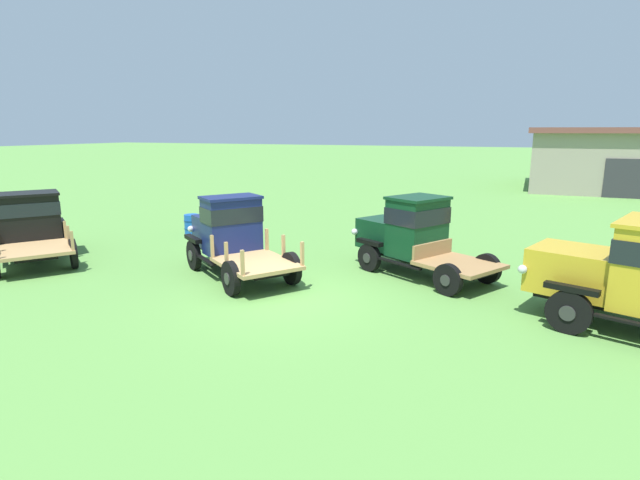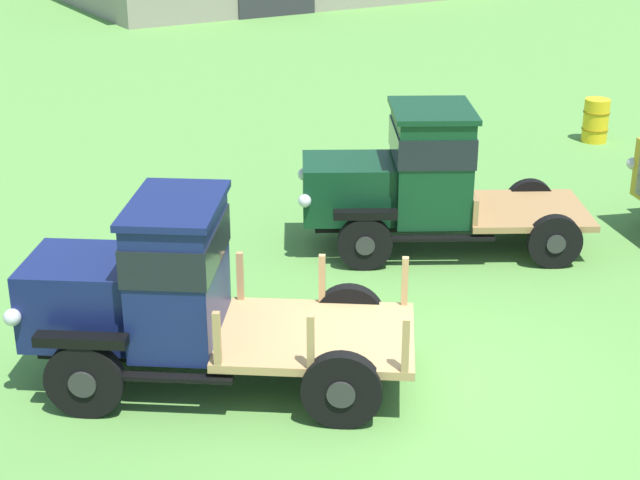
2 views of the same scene
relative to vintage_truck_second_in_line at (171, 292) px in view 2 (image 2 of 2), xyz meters
The scene contains 4 objects.
ground_plane 3.01m from the vintage_truck_second_in_line, 30.74° to the right, with size 240.00×240.00×0.00m, color #5B9342.
vintage_truck_second_in_line is the anchor object (origin of this frame).
vintage_truck_midrow_center 5.28m from the vintage_truck_second_in_line, 21.61° to the left, with size 4.70×3.56×2.27m.
oil_drum_near_fence 12.74m from the vintage_truck_second_in_line, 22.65° to the left, with size 0.57×0.57×0.93m.
Camera 2 is at (-6.10, -8.32, 5.94)m, focal length 55.00 mm.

